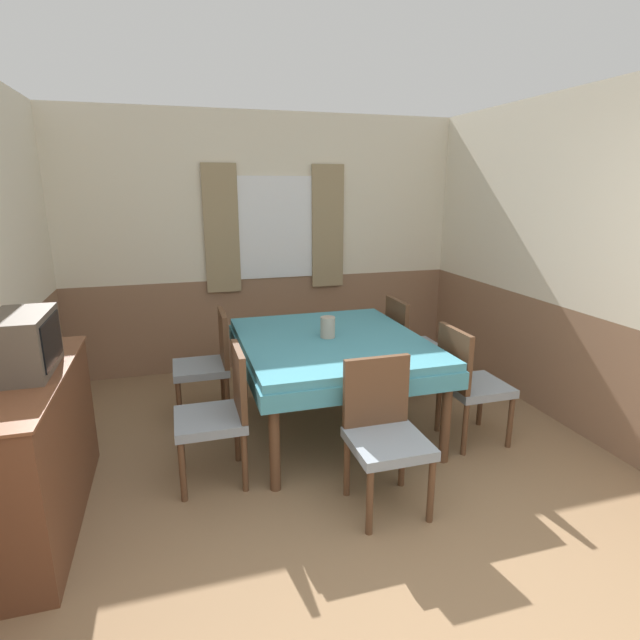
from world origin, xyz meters
The scene contains 11 objects.
wall_back centered at (0.01, 3.97, 1.31)m, with size 4.44×0.09×2.60m.
wall_right centered at (2.04, 1.97, 1.30)m, with size 0.05×4.35×2.60m.
dining_table centered at (0.19, 2.34, 0.65)m, with size 1.40×1.64×0.75m.
chair_right_near centered at (1.10, 1.84, 0.49)m, with size 0.44×0.44×0.90m.
chair_left_near centered at (-0.72, 1.84, 0.49)m, with size 0.44×0.44×0.90m.
chair_right_far centered at (1.10, 2.83, 0.49)m, with size 0.44×0.44×0.90m.
chair_left_far centered at (-0.72, 2.83, 0.49)m, with size 0.44×0.44×0.90m.
chair_head_near centered at (0.19, 1.31, 0.49)m, with size 0.44×0.44×0.90m.
sideboard centered at (-1.78, 1.68, 0.46)m, with size 0.46×1.44×0.90m.
tv centered at (-1.75, 1.73, 1.07)m, with size 0.29×0.51×0.33m.
vase centered at (0.16, 2.36, 0.83)m, with size 0.11×0.11×0.16m.
Camera 1 is at (-0.94, -1.17, 1.88)m, focal length 28.00 mm.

